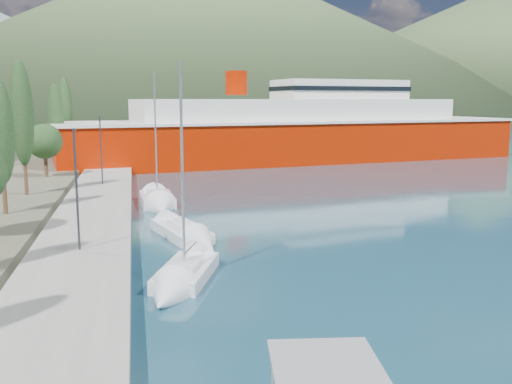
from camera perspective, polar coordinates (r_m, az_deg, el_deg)
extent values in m
plane|color=#1B4355|center=(135.06, -9.55, 5.57)|extent=(1400.00, 1400.00, 0.00)
cube|color=gray|center=(41.51, -15.84, -2.05)|extent=(5.00, 88.00, 0.80)
cone|color=gray|center=(704.75, -5.24, 15.82)|extent=(760.00, 760.00, 180.00)
cone|color=gray|center=(750.50, 23.16, 13.20)|extent=(640.00, 640.00, 140.00)
cone|color=#415732|center=(420.12, -5.98, 15.88)|extent=(480.00, 480.00, 115.00)
cone|color=#415732|center=(477.45, 22.38, 12.94)|extent=(420.00, 420.00, 90.00)
cylinder|color=#47301E|center=(41.67, -23.81, -0.65)|extent=(0.30, 0.30, 1.97)
ellipsoid|color=#223E1C|center=(41.20, -24.21, 5.50)|extent=(1.80, 1.80, 6.99)
cylinder|color=#47301E|center=(49.31, -22.01, 1.09)|extent=(0.30, 0.30, 2.34)
ellipsoid|color=#223E1C|center=(48.91, -22.39, 7.28)|extent=(1.80, 1.80, 8.30)
cylinder|color=#47301E|center=(60.08, -20.26, 2.44)|extent=(0.36, 0.36, 2.15)
sphere|color=#223E1C|center=(59.87, -20.39, 4.78)|extent=(3.45, 3.45, 3.45)
cylinder|color=#47301E|center=(69.38, -19.19, 3.30)|extent=(0.30, 0.30, 2.06)
ellipsoid|color=#223E1C|center=(69.10, -19.40, 7.16)|extent=(1.80, 1.80, 7.31)
cylinder|color=#47301E|center=(79.02, -18.36, 4.08)|extent=(0.30, 0.30, 2.29)
ellipsoid|color=#223E1C|center=(78.77, -18.55, 7.85)|extent=(1.80, 1.80, 8.11)
cylinder|color=#2D2D33|center=(29.57, -17.50, 0.12)|extent=(0.12, 0.12, 6.00)
cube|color=#2D2D33|center=(29.51, -17.73, 5.95)|extent=(0.15, 0.50, 0.12)
cylinder|color=#2D2D33|center=(52.45, -15.23, 4.01)|extent=(0.12, 0.12, 6.00)
cube|color=#2D2D33|center=(52.53, -15.36, 7.29)|extent=(0.15, 0.50, 0.12)
cube|color=gray|center=(12.81, 7.09, -17.01)|extent=(2.73, 3.10, 0.10)
cube|color=silver|center=(27.00, -6.97, -8.15)|extent=(3.69, 5.49, 0.81)
cube|color=silver|center=(26.53, -7.18, -7.25)|extent=(1.87, 2.34, 0.32)
cylinder|color=silver|center=(25.67, -7.37, 1.70)|extent=(0.12, 0.12, 8.59)
cone|color=silver|center=(24.03, -8.97, -10.42)|extent=(2.77, 2.94, 2.08)
cube|color=silver|center=(35.29, -7.51, -4.02)|extent=(3.53, 6.09, 0.81)
cube|color=silver|center=(34.82, -7.31, -3.29)|extent=(1.81, 2.55, 0.32)
cylinder|color=silver|center=(34.11, -7.48, 4.65)|extent=(0.12, 0.12, 9.91)
cone|color=silver|center=(31.96, -5.22, -5.38)|extent=(2.71, 3.14, 2.07)
cube|color=silver|center=(46.24, -9.86, -0.87)|extent=(2.73, 5.77, 0.97)
cube|color=silver|center=(45.77, -9.84, -0.16)|extent=(1.59, 2.33, 0.38)
cylinder|color=silver|center=(45.25, -10.01, 5.71)|extent=(0.12, 0.12, 9.70)
cone|color=silver|center=(42.69, -9.44, -1.70)|extent=(2.59, 2.75, 2.48)
cube|color=#9F1700|center=(78.28, 4.07, 4.88)|extent=(64.09, 23.23, 6.06)
cube|color=silver|center=(78.11, 4.09, 7.10)|extent=(64.59, 23.69, 0.32)
cube|color=silver|center=(78.07, 4.10, 8.05)|extent=(44.53, 17.82, 3.25)
cube|color=silver|center=(81.11, 8.33, 10.08)|extent=(18.68, 10.86, 2.60)
cylinder|color=#9F1700|center=(74.73, -1.97, 10.84)|extent=(2.82, 2.82, 3.03)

